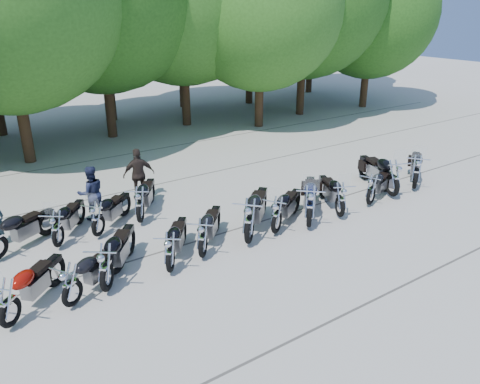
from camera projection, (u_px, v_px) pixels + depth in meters
ground at (273, 249)px, 12.10m from camera, size 90.00×90.00×0.00m
tree_6 at (261, 6)px, 22.17m from camera, size 8.00×8.00×9.82m
tree_8 at (372, 12)px, 26.93m from camera, size 7.53×7.53×9.25m
tree_12 at (102, 8)px, 23.52m from camera, size 7.88×7.88×9.67m
tree_13 at (179, 2)px, 26.73m from camera, size 8.31×8.31×10.20m
tree_14 at (250, 5)px, 27.84m from camera, size 8.02×8.02×9.84m
motorcycle_0 at (8, 302)px, 8.94m from camera, size 1.99×1.95×1.21m
motorcycle_1 at (71, 284)px, 9.57m from camera, size 2.04×1.62×1.15m
motorcycle_2 at (106, 266)px, 10.05m from camera, size 1.98×2.27×1.31m
motorcycle_3 at (170, 251)px, 10.81m from camera, size 1.78×2.03×1.18m
motorcycle_4 at (203, 237)px, 11.44m from camera, size 1.93×1.99×1.20m
motorcycle_5 at (249, 220)px, 12.06m from camera, size 2.41×2.33×1.45m
motorcycle_6 at (277, 214)px, 12.64m from camera, size 2.23×1.72×1.25m
motorcycle_7 at (310, 205)px, 12.96m from camera, size 2.29×2.38×1.43m
motorcycle_8 at (341, 199)px, 13.64m from camera, size 1.57×2.27×1.24m
motorcycle_9 at (372, 189)px, 14.47m from camera, size 2.17×1.33×1.17m
motorcycle_10 at (394, 177)px, 15.05m from camera, size 1.62×2.67×1.44m
motorcycle_11 at (416, 171)px, 15.68m from camera, size 2.41×2.06×1.39m
motorcycle_13 at (57, 228)px, 11.94m from camera, size 1.75×2.04×1.17m
motorcycle_14 at (97, 218)px, 12.49m from camera, size 1.96×1.83×1.16m
motorcycle_15 at (140, 204)px, 13.26m from camera, size 1.83×2.24×1.27m
rider_1 at (91, 193)px, 13.54m from camera, size 0.83×0.66×1.63m
rider_2 at (139, 174)px, 14.90m from camera, size 1.06×0.61×1.71m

